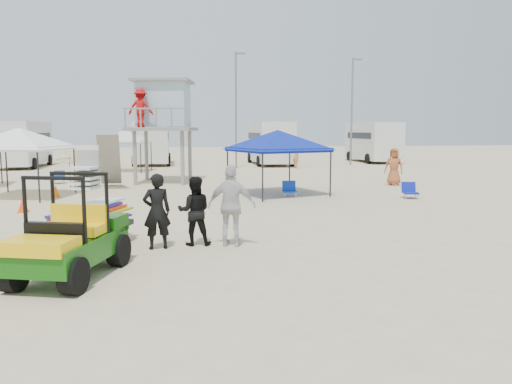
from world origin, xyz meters
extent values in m
plane|color=beige|center=(0.00, 0.00, 0.00)|extent=(140.00, 140.00, 0.00)
cube|color=#12550D|center=(-3.21, 1.34, 0.54)|extent=(1.91, 2.72, 0.43)
cube|color=yellow|center=(-3.21, 1.34, 0.81)|extent=(1.28, 1.00, 0.24)
cylinder|color=black|center=(-3.75, 0.45, 0.32)|extent=(0.45, 0.68, 0.63)
cube|color=black|center=(-3.21, 3.64, 0.47)|extent=(1.81, 2.20, 0.12)
cylinder|color=black|center=(-3.76, 3.64, 0.25)|extent=(0.34, 0.54, 0.50)
imported|color=black|center=(-1.71, 3.34, 0.86)|extent=(0.69, 0.52, 1.72)
imported|color=black|center=(-0.86, 3.59, 0.81)|extent=(0.82, 0.66, 1.62)
imported|color=silver|center=(-0.01, 3.34, 0.95)|extent=(1.20, 0.76, 1.90)
cylinder|color=gray|center=(-3.00, 16.61, 1.31)|extent=(0.19, 0.19, 2.63)
cube|color=gray|center=(-1.84, 17.76, 2.71)|extent=(3.68, 3.68, 0.17)
cube|color=#A0BFCF|center=(-1.84, 18.08, 3.94)|extent=(2.76, 2.51, 2.21)
imported|color=#B20F0F|center=(-2.68, 16.71, 3.72)|extent=(1.19, 0.69, 1.85)
cylinder|color=black|center=(1.35, 10.64, 0.97)|extent=(0.06, 0.06, 1.93)
pyramid|color=#0D2396|center=(2.90, 12.20, 2.68)|extent=(4.15, 4.15, 0.80)
cube|color=#0D2396|center=(2.90, 12.20, 1.88)|extent=(4.15, 4.15, 0.18)
pyramid|color=white|center=(-7.35, 13.11, 2.77)|extent=(3.85, 3.85, 0.80)
cube|color=white|center=(-7.35, 13.11, 1.97)|extent=(3.85, 3.85, 0.18)
cylinder|color=black|center=(-5.69, 23.83, 0.98)|extent=(0.06, 0.06, 1.96)
pyramid|color=silver|center=(-4.38, 25.13, 2.71)|extent=(3.27, 3.27, 0.80)
cube|color=silver|center=(-4.38, 25.13, 1.91)|extent=(3.27, 3.27, 0.18)
imported|color=#AB2612|center=(-5.86, 14.84, 0.78)|extent=(1.92, 1.95, 1.56)
imported|color=yellow|center=(-6.22, 18.50, 0.87)|extent=(2.71, 2.71, 1.74)
cone|color=#FF4008|center=(-6.23, 9.20, 0.25)|extent=(0.34, 0.34, 0.50)
cone|color=orange|center=(-6.01, 12.81, 0.25)|extent=(0.34, 0.34, 0.50)
cube|color=#1034B0|center=(-7.06, 18.15, 0.22)|extent=(0.55, 0.51, 0.06)
cube|color=#1034B0|center=(-7.06, 18.39, 0.42)|extent=(0.54, 0.19, 0.44)
cylinder|color=#B2B2B7|center=(-7.28, 17.95, 0.10)|extent=(0.03, 0.03, 0.20)
cube|color=#1039AF|center=(3.26, 11.39, 0.22)|extent=(0.61, 0.57, 0.06)
cube|color=#1039AF|center=(3.26, 11.63, 0.42)|extent=(0.56, 0.25, 0.44)
cylinder|color=#B2B2B7|center=(3.04, 11.19, 0.10)|extent=(0.03, 0.03, 0.20)
cube|color=#0E1C98|center=(7.84, 10.18, 0.22)|extent=(0.65, 0.62, 0.06)
cube|color=#0E1C98|center=(7.84, 10.42, 0.42)|extent=(0.57, 0.31, 0.44)
cylinder|color=#B2B2B7|center=(7.62, 9.98, 0.10)|extent=(0.03, 0.03, 0.20)
cube|color=silver|center=(-12.00, 30.00, 1.75)|extent=(2.50, 6.80, 3.00)
cube|color=black|center=(-12.00, 30.00, 2.20)|extent=(2.54, 5.44, 0.50)
cube|color=silver|center=(-3.00, 31.50, 1.75)|extent=(2.50, 6.50, 3.00)
cube|color=black|center=(-3.00, 31.50, 2.20)|extent=(2.54, 5.20, 0.50)
cylinder|color=black|center=(-4.25, 29.42, 0.40)|extent=(0.25, 0.80, 0.80)
cube|color=silver|center=(6.00, 30.00, 1.75)|extent=(2.50, 7.00, 3.00)
cube|color=black|center=(6.00, 30.00, 2.20)|extent=(2.54, 5.60, 0.50)
cylinder|color=black|center=(4.75, 27.76, 0.40)|extent=(0.25, 0.80, 0.80)
cube|color=silver|center=(15.00, 31.50, 1.75)|extent=(2.50, 6.60, 3.00)
cube|color=black|center=(15.00, 31.50, 2.20)|extent=(2.54, 5.28, 0.50)
cylinder|color=black|center=(13.75, 29.39, 0.40)|extent=(0.25, 0.80, 0.80)
cylinder|color=slate|center=(3.00, 27.00, 4.00)|extent=(0.14, 0.14, 8.00)
cylinder|color=slate|center=(12.00, 28.50, 4.00)|extent=(0.14, 0.14, 8.00)
imported|color=#A2552E|center=(9.21, 14.77, 0.91)|extent=(1.06, 1.00, 1.82)
imported|color=#BC8946|center=(7.09, 26.00, 0.87)|extent=(0.53, 0.70, 1.73)
camera|label=1|loc=(-1.29, -7.97, 2.70)|focal=35.00mm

